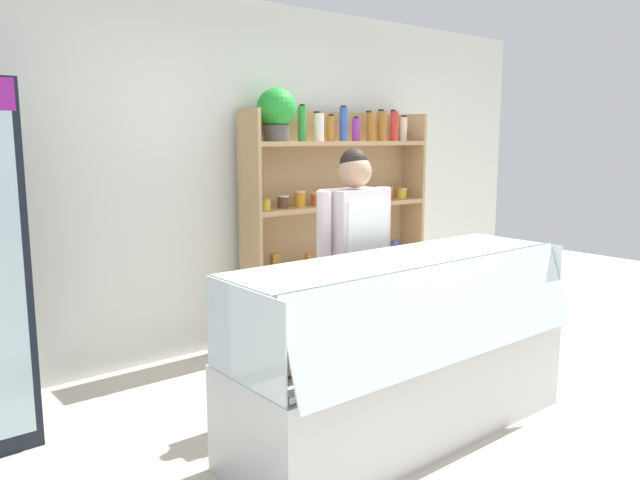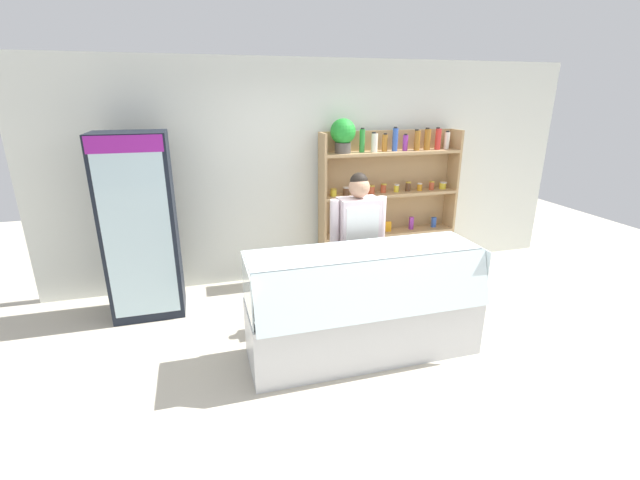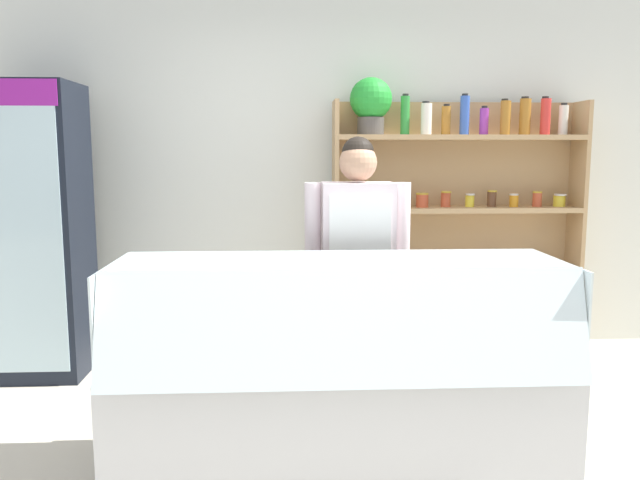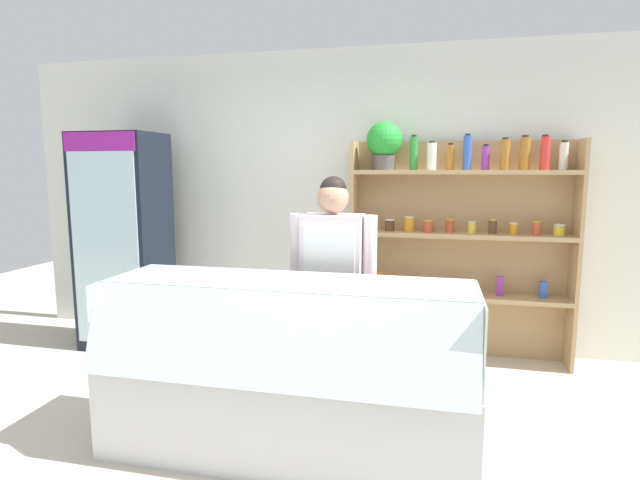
# 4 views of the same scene
# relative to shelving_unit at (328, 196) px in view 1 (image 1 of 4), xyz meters

# --- Properties ---
(ground_plane) EXTENTS (12.00, 12.00, 0.00)m
(ground_plane) POSITION_rel_shelving_unit_xyz_m (-0.74, -1.87, -1.16)
(ground_plane) COLOR beige
(back_wall) EXTENTS (6.80, 0.10, 2.70)m
(back_wall) POSITION_rel_shelving_unit_xyz_m (-0.74, 0.24, 0.19)
(back_wall) COLOR silver
(back_wall) RESTS_ON ground
(shelving_unit) EXTENTS (1.83, 0.30, 2.02)m
(shelving_unit) POSITION_rel_shelving_unit_xyz_m (0.00, 0.00, 0.00)
(shelving_unit) COLOR tan
(shelving_unit) RESTS_ON ground
(deli_display_case) EXTENTS (2.09, 0.74, 1.01)m
(deli_display_case) POSITION_rel_shelving_unit_xyz_m (-0.92, -1.75, -0.85)
(deli_display_case) COLOR silver
(deli_display_case) RESTS_ON ground
(shop_clerk) EXTENTS (0.58, 0.25, 1.58)m
(shop_clerk) POSITION_rel_shelving_unit_xyz_m (-0.77, -1.17, -0.24)
(shop_clerk) COLOR #383D51
(shop_clerk) RESTS_ON ground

